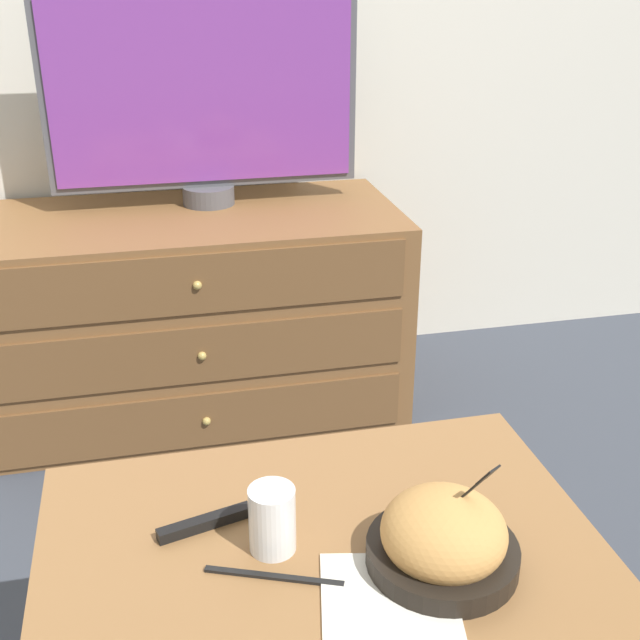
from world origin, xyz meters
TOP-DOWN VIEW (x-y plane):
  - ground_plane at (0.00, 0.00)m, footprint 12.00×12.00m
  - dresser at (0.06, -0.32)m, footprint 1.23×0.59m
  - tv at (0.14, -0.21)m, footprint 0.89×0.15m
  - coffee_table at (0.16, -1.65)m, footprint 0.83×0.60m
  - takeout_bowl at (0.32, -1.72)m, footprint 0.22×0.22m
  - drink_cup at (0.09, -1.63)m, footprint 0.07×0.07m
  - napkin at (0.22, -1.77)m, footprint 0.22×0.22m
  - knife at (0.08, -1.69)m, footprint 0.19×0.08m
  - remote_control at (-0.01, -1.56)m, footprint 0.15×0.06m

SIDE VIEW (x-z plane):
  - ground_plane at x=0.00m, z-range 0.00..0.00m
  - dresser at x=0.06m, z-range 0.00..0.62m
  - coffee_table at x=0.16m, z-range 0.17..0.67m
  - napkin at x=0.22m, z-range 0.50..0.50m
  - knife at x=0.08m, z-range 0.50..0.50m
  - remote_control at x=-0.01m, z-range 0.50..0.51m
  - takeout_bowl at x=0.32m, z-range 0.45..0.63m
  - drink_cup at x=0.09m, z-range 0.49..0.59m
  - tv at x=0.14m, z-range 0.63..1.23m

